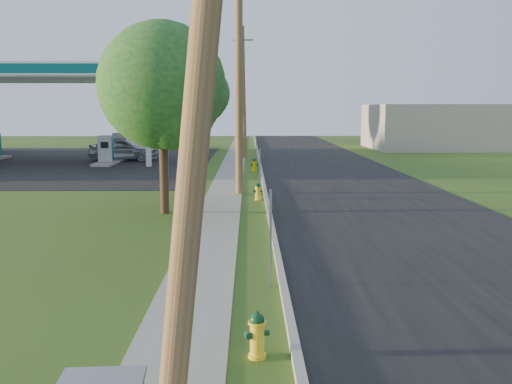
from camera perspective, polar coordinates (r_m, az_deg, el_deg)
road at (r=18.04m, az=14.39°, el=-3.43°), size 8.00×120.00×0.02m
curb at (r=17.43m, az=1.57°, el=-3.36°), size 0.15×120.00×0.15m
sidewalk at (r=17.46m, az=-4.19°, el=-3.56°), size 1.50×120.00×0.03m
forecourt at (r=42.29m, az=-22.67°, el=2.80°), size 26.00×28.00×0.02m
utility_pole_mid at (r=24.10m, az=-1.71°, el=11.53°), size 1.40×0.32×9.80m
utility_pole_far at (r=42.07m, az=-1.27°, el=9.94°), size 1.40×0.32×9.50m
sign_post_near at (r=11.56m, az=1.47°, el=-4.69°), size 0.05×0.04×2.00m
sign_post_mid at (r=23.20m, az=0.38°, el=1.88°), size 0.05×0.04×2.00m
sign_post_far at (r=35.35m, az=0.02°, el=4.09°), size 0.05×0.04×2.00m
gas_canopy at (r=41.49m, az=-20.52°, el=10.96°), size 18.18×9.18×6.40m
fuel_pump_ne at (r=38.32m, az=-14.79°, el=3.73°), size 1.20×3.20×1.90m
fuel_pump_se at (r=42.20m, az=-13.47°, el=4.17°), size 1.20×3.20×1.90m
price_pylon at (r=29.93m, az=-9.17°, el=11.72°), size 0.34×2.04×6.85m
distant_building at (r=55.16m, az=18.68°, el=6.21°), size 14.00×10.00×4.00m
tree_verge at (r=19.70m, az=-9.12°, el=9.99°), size 4.32×4.32×6.54m
tree_lot at (r=50.89m, az=-5.29°, el=9.57°), size 4.87×4.87×7.38m
hydrant_near at (r=8.53m, az=0.12°, el=-14.09°), size 0.37×0.33×0.71m
hydrant_mid at (r=22.66m, az=0.19°, el=0.05°), size 0.37×0.33×0.71m
hydrant_far at (r=32.91m, az=-0.17°, el=2.73°), size 0.42×0.37×0.82m
car_silver at (r=41.29m, az=-13.11°, el=4.20°), size 4.84×2.26×1.60m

